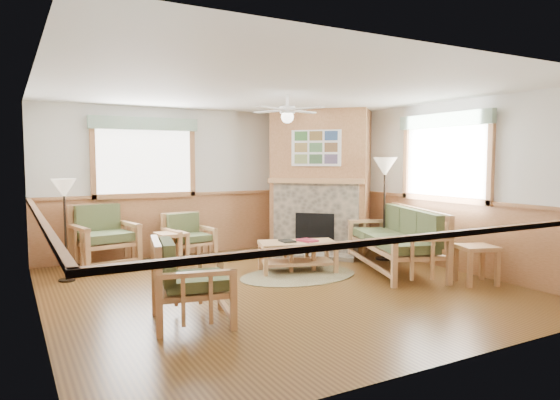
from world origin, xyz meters
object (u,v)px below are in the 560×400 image
armchair_left (192,281)px  floor_lamp_right (384,208)px  coffee_table (298,257)px  end_table_chairs (171,248)px  floor_lamp_left (65,230)px  sofa (394,240)px  footstool (299,258)px  armchair_back_left (104,236)px  armchair_back_right (189,237)px  end_table_sofa (476,265)px

armchair_left → floor_lamp_right: (4.10, 1.65, 0.45)m
coffee_table → end_table_chairs: (-1.59, 1.50, 0.03)m
armchair_left → floor_lamp_left: (-1.00, 2.67, 0.29)m
sofa → coffee_table: sofa is taller
coffee_table → footstool: bearing=66.3°
floor_lamp_left → armchair_back_left: bearing=48.4°
armchair_back_left → floor_lamp_left: 1.03m
armchair_back_right → coffee_table: bearing=-62.3°
floor_lamp_left → end_table_sofa: bearing=-30.5°
armchair_back_right → floor_lamp_right: bearing=-35.8°
coffee_table → end_table_chairs: bearing=154.5°
floor_lamp_left → coffee_table: bearing=-18.6°
floor_lamp_right → armchair_left: bearing=-158.1°
armchair_left → end_table_sofa: armchair_left is taller
armchair_left → end_table_chairs: (0.68, 3.06, -0.19)m
end_table_sofa → floor_lamp_right: floor_lamp_right is taller
sofa → floor_lamp_left: (-4.66, 1.77, 0.25)m
end_table_chairs → floor_lamp_right: (3.42, -1.42, 0.64)m
armchair_left → footstool: size_ratio=2.04×
armchair_left → footstool: (2.36, 1.67, -0.26)m
armchair_back_left → armchair_back_right: armchair_back_left is taller
footstool → coffee_table: bearing=-131.5°
armchair_back_left → coffee_table: (2.61, -1.85, -0.27)m
end_table_chairs → end_table_sofa: size_ratio=0.98×
armchair_back_left → armchair_left: bearing=-94.9°
armchair_left → coffee_table: armchair_left is taller
sofa → floor_lamp_left: size_ratio=1.44×
coffee_table → floor_lamp_right: 1.95m
armchair_left → footstool: bearing=-43.2°
footstool → floor_lamp_right: floor_lamp_right is taller
coffee_table → floor_lamp_left: floor_lamp_left is taller
end_table_chairs → footstool: (1.67, -1.40, -0.08)m
coffee_table → end_table_sofa: size_ratio=2.16×
sofa → armchair_back_left: (-4.00, 2.52, 0.01)m
armchair_left → end_table_chairs: armchair_left is taller
armchair_back_right → end_table_sofa: armchair_back_right is taller
sofa → footstool: (-1.30, 0.77, -0.30)m
armchair_back_left → end_table_chairs: (1.02, -0.35, -0.24)m
armchair_back_left → floor_lamp_right: bearing=-32.2°
sofa → end_table_chairs: size_ratio=3.98×
end_table_sofa → floor_lamp_right: 2.08m
armchair_back_left → end_table_sofa: bearing=-50.7°
sofa → footstool: 1.55m
armchair_left → floor_lamp_right: 4.44m
armchair_back_right → footstool: (1.30, -1.59, -0.22)m
end_table_chairs → coffee_table: bearing=-43.3°
end_table_chairs → floor_lamp_right: 3.75m
armchair_back_left → end_table_chairs: bearing=-29.4°
floor_lamp_right → sofa: bearing=-120.1°
armchair_back_left → armchair_back_right: (1.40, -0.16, -0.10)m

